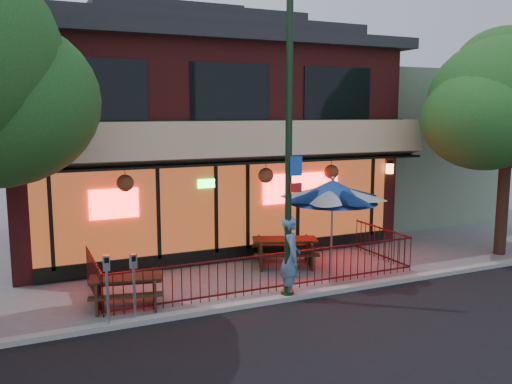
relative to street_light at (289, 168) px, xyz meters
The scene contains 13 objects.
ground 3.17m from the street_light, 90.34° to the left, with size 80.00×80.00×0.00m, color gray.
curb 3.09m from the street_light, 91.40° to the right, with size 80.00×0.25×0.12m, color #999993.
restaurant_building 7.58m from the street_light, 90.02° to the left, with size 12.96×9.49×8.05m.
neighbor_building 12.11m from the street_light, 42.01° to the left, with size 6.00×7.00×6.00m, color slate.
patio_fence 2.68m from the street_light, 90.15° to the left, with size 8.44×2.62×1.00m.
street_light is the anchor object (origin of this frame).
street_tree_right 8.30m from the street_light, ahead, with size 4.80×4.80×7.02m.
picnic_table_left 4.63m from the street_light, 162.98° to the left, with size 1.85×1.56×0.70m.
picnic_table_right 3.88m from the street_light, 64.03° to the left, with size 2.23×1.99×0.79m.
patio_umbrella 2.35m from the street_light, 30.06° to the left, with size 2.40×2.40×2.74m.
pedestrian 2.15m from the street_light, 28.38° to the left, with size 0.73×0.48×2.00m, color #4D729B.
parking_meter_near 4.22m from the street_light, behind, with size 0.15×0.14×1.51m.
parking_meter_far 4.69m from the street_light, behind, with size 0.14×0.13×1.56m.
Camera 1 is at (-5.82, -11.42, 4.46)m, focal length 38.00 mm.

